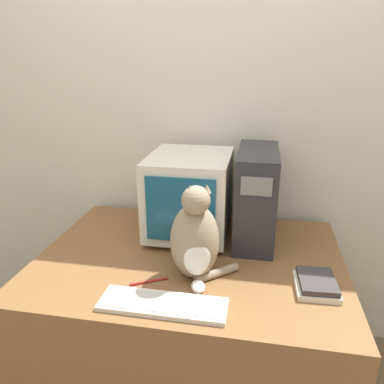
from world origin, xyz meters
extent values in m
cube|color=beige|center=(0.00, 1.04, 1.25)|extent=(7.00, 0.05, 2.50)
cube|color=brown|center=(0.00, 0.49, 0.37)|extent=(1.35, 0.97, 0.74)
cube|color=beige|center=(-0.04, 0.72, 0.75)|extent=(0.27, 0.26, 0.02)
cube|color=beige|center=(-0.04, 0.72, 0.95)|extent=(0.38, 0.44, 0.38)
cube|color=navy|center=(-0.04, 0.50, 0.95)|extent=(0.31, 0.01, 0.30)
cube|color=#28282D|center=(0.28, 0.73, 0.96)|extent=(0.18, 0.44, 0.44)
cube|color=slate|center=(0.28, 0.50, 1.08)|extent=(0.13, 0.01, 0.08)
cube|color=silver|center=(-0.03, 0.12, 0.75)|extent=(0.46, 0.14, 0.02)
cube|color=beige|center=(-0.03, 0.12, 0.76)|extent=(0.41, 0.11, 0.00)
ellipsoid|color=gray|center=(0.05, 0.34, 0.89)|extent=(0.24, 0.23, 0.31)
ellipsoid|color=white|center=(0.07, 0.27, 0.87)|extent=(0.12, 0.08, 0.17)
sphere|color=gray|center=(0.06, 0.30, 1.08)|extent=(0.14, 0.14, 0.11)
cone|color=gray|center=(0.04, 0.30, 1.12)|extent=(0.03, 0.03, 0.03)
cone|color=gray|center=(0.10, 0.32, 1.12)|extent=(0.03, 0.03, 0.03)
ellipsoid|color=white|center=(0.08, 0.23, 0.76)|extent=(0.07, 0.09, 0.04)
cylinder|color=gray|center=(0.14, 0.34, 0.75)|extent=(0.17, 0.15, 0.03)
cube|color=beige|center=(0.52, 0.33, 0.75)|extent=(0.16, 0.19, 0.02)
cube|color=#383333|center=(0.53, 0.33, 0.77)|extent=(0.15, 0.19, 0.02)
cylinder|color=maroon|center=(-0.12, 0.25, 0.74)|extent=(0.14, 0.08, 0.01)
camera|label=1|loc=(0.28, -0.96, 1.58)|focal=35.00mm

